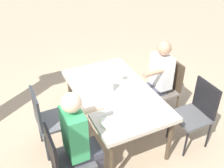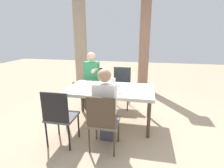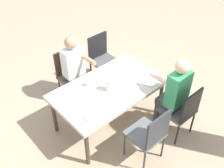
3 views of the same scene
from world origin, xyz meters
name	(u,v)px [view 3 (image 3 of 3)]	position (x,y,z in m)	size (l,w,h in m)	color
ground_plane	(109,121)	(0.00, 0.00, 0.00)	(16.00, 16.00, 0.00)	tan
dining_table	(109,91)	(0.00, 0.00, 0.67)	(1.67, 0.97, 0.73)	beige
chair_west_north	(182,110)	(-0.62, 0.91, 0.53)	(0.44, 0.44, 0.92)	#4F4F50
chair_west_south	(102,56)	(-0.62, -0.91, 0.54)	(0.44, 0.44, 0.94)	#4F4F50
chair_mid_north	(150,134)	(0.08, 0.91, 0.55)	(0.44, 0.44, 0.96)	#5B5E61
chair_mid_south	(70,73)	(0.08, -0.91, 0.52)	(0.44, 0.44, 0.92)	#6A6158
diner_woman_green	(173,93)	(-0.62, 0.71, 0.72)	(0.35, 0.49, 1.34)	#3F3F4C
diner_man_white	(76,70)	(0.08, -0.73, 0.68)	(0.34, 0.49, 1.27)	#3F3F4C
plate_0	(150,82)	(-0.53, 0.33, 0.74)	(0.22, 0.22, 0.02)	white
fork_0	(156,78)	(-0.68, 0.33, 0.73)	(0.02, 0.17, 0.01)	silver
spoon_0	(143,87)	(-0.38, 0.33, 0.73)	(0.02, 0.17, 0.01)	silver
plate_1	(95,78)	(0.02, -0.31, 0.74)	(0.21, 0.21, 0.02)	silver
wine_glass_1	(90,80)	(0.19, -0.21, 0.84)	(0.08, 0.08, 0.15)	white
fork_1	(102,74)	(-0.13, -0.31, 0.73)	(0.02, 0.17, 0.01)	silver
spoon_1	(87,82)	(0.17, -0.31, 0.73)	(0.02, 0.17, 0.01)	silver
plate_2	(94,115)	(0.53, 0.30, 0.74)	(0.25, 0.25, 0.02)	white
fork_2	(103,110)	(0.38, 0.30, 0.73)	(0.02, 0.17, 0.01)	silver
spoon_2	(85,121)	(0.68, 0.30, 0.73)	(0.02, 0.17, 0.01)	silver
water_pitcher	(109,86)	(0.04, 0.05, 0.82)	(0.10, 0.10, 0.19)	white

